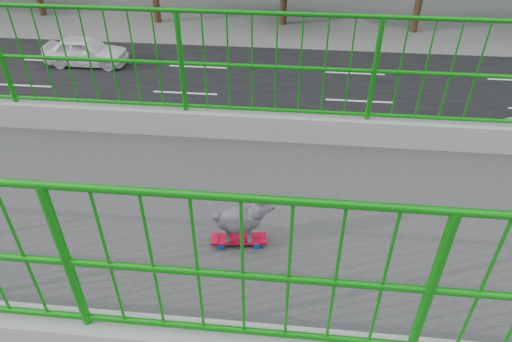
{
  "coord_description": "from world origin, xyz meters",
  "views": [
    {
      "loc": [
        3.08,
        5.24,
        9.8
      ],
      "look_at": [
        -0.61,
        4.87,
        7.08
      ],
      "focal_mm": 32.45,
      "sensor_mm": 36.0,
      "label": 1
    }
  ],
  "objects_px": {
    "skateboard": "(239,240)",
    "car_4": "(86,51)",
    "car_5": "(420,255)",
    "poodle": "(242,218)"
  },
  "relations": [
    {
      "from": "poodle",
      "to": "car_4",
      "type": "xyz_separation_m",
      "value": [
        -19.12,
        -10.65,
        -6.56
      ]
    },
    {
      "from": "poodle",
      "to": "car_4",
      "type": "distance_m",
      "value": 22.85
    },
    {
      "from": "car_5",
      "to": "car_4",
      "type": "bearing_deg",
      "value": -131.33
    },
    {
      "from": "skateboard",
      "to": "car_5",
      "type": "distance_m",
      "value": 9.81
    },
    {
      "from": "poodle",
      "to": "skateboard",
      "type": "bearing_deg",
      "value": -90.0
    },
    {
      "from": "poodle",
      "to": "car_5",
      "type": "distance_m",
      "value": 9.95
    },
    {
      "from": "skateboard",
      "to": "car_4",
      "type": "distance_m",
      "value": 22.77
    },
    {
      "from": "poodle",
      "to": "car_5",
      "type": "relative_size",
      "value": 0.12
    },
    {
      "from": "skateboard",
      "to": "poodle",
      "type": "relative_size",
      "value": 0.95
    },
    {
      "from": "car_4",
      "to": "car_5",
      "type": "distance_m",
      "value": 19.38
    }
  ]
}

